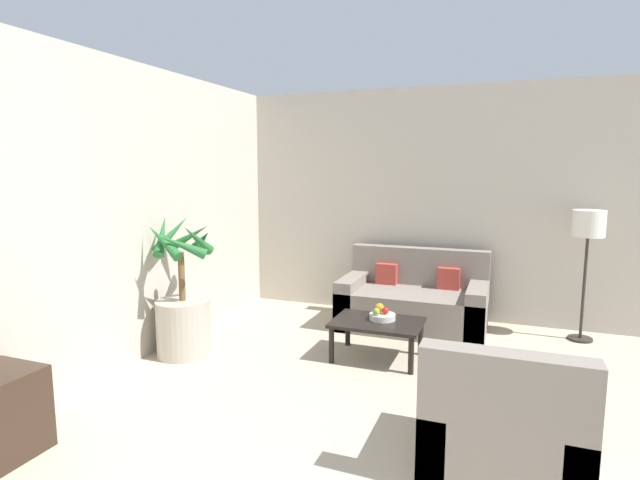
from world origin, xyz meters
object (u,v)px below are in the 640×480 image
at_px(orange_fruit, 380,308).
at_px(armchair, 503,427).
at_px(potted_palm, 183,311).
at_px(floor_lamp, 588,232).
at_px(apple_red, 385,311).
at_px(coffee_table, 377,326).
at_px(fruit_bowl, 382,317).
at_px(apple_green, 376,312).
at_px(sofa_loveseat, 413,303).
at_px(ottoman, 505,385).

height_order(orange_fruit, armchair, armchair).
bearing_deg(armchair, orange_fruit, 126.00).
distance_m(potted_palm, armchair, 3.00).
bearing_deg(floor_lamp, apple_red, -146.24).
xyz_separation_m(coffee_table, orange_fruit, (-0.01, 0.11, 0.15)).
xyz_separation_m(potted_palm, fruit_bowl, (1.78, 0.62, -0.04)).
xyz_separation_m(potted_palm, apple_green, (1.73, 0.55, 0.02)).
xyz_separation_m(floor_lamp, armchair, (-0.72, -2.70, -0.86)).
relative_size(coffee_table, armchair, 0.92).
height_order(floor_lamp, coffee_table, floor_lamp).
distance_m(sofa_loveseat, coffee_table, 1.06).
bearing_deg(apple_red, ottoman, -32.09).
bearing_deg(apple_green, ottoman, -28.15).
xyz_separation_m(fruit_bowl, apple_red, (0.03, -0.00, 0.06)).
height_order(floor_lamp, apple_green, floor_lamp).
bearing_deg(floor_lamp, fruit_bowl, -146.67).
distance_m(floor_lamp, fruit_bowl, 2.29).
height_order(coffee_table, fruit_bowl, fruit_bowl).
relative_size(floor_lamp, ottoman, 2.16).
height_order(floor_lamp, apple_red, floor_lamp).
xyz_separation_m(potted_palm, apple_red, (1.80, 0.61, 0.02)).
xyz_separation_m(sofa_loveseat, apple_red, (-0.08, -0.99, 0.17)).
relative_size(apple_red, apple_green, 0.98).
relative_size(coffee_table, apple_green, 12.20).
bearing_deg(fruit_bowl, apple_red, -3.38).
distance_m(sofa_loveseat, floor_lamp, 1.91).
distance_m(coffee_table, orange_fruit, 0.18).
height_order(apple_red, orange_fruit, orange_fruit).
relative_size(floor_lamp, orange_fruit, 15.96).
bearing_deg(orange_fruit, coffee_table, -86.35).
relative_size(sofa_loveseat, apple_green, 23.39).
relative_size(potted_palm, apple_red, 20.50).
bearing_deg(sofa_loveseat, coffee_table, -97.76).
distance_m(coffee_table, fruit_bowl, 0.10).
bearing_deg(potted_palm, armchair, -17.28).
bearing_deg(apple_green, fruit_bowl, 55.15).
relative_size(sofa_loveseat, fruit_bowl, 6.48).
relative_size(potted_palm, sofa_loveseat, 0.86).
bearing_deg(apple_red, sofa_loveseat, 85.19).
distance_m(potted_palm, orange_fruit, 1.86).
xyz_separation_m(apple_red, orange_fruit, (-0.07, 0.05, 0.01)).
bearing_deg(potted_palm, ottoman, -1.14).
bearing_deg(floor_lamp, apple_green, -145.94).
bearing_deg(ottoman, sofa_loveseat, 120.65).
height_order(potted_palm, apple_red, potted_palm).
relative_size(sofa_loveseat, floor_lamp, 1.16).
bearing_deg(apple_red, armchair, -54.80).
bearing_deg(apple_red, orange_fruit, 144.09).
relative_size(armchair, ottoman, 1.42).
relative_size(floor_lamp, coffee_table, 1.65).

